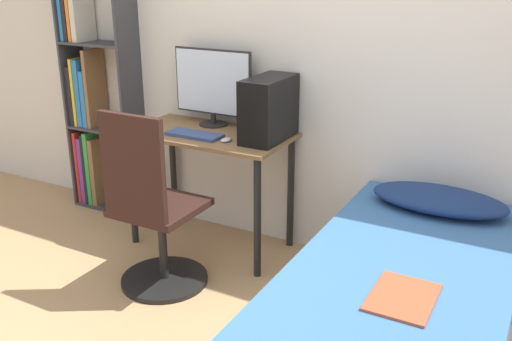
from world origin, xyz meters
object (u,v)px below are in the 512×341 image
Objects in this scene: office_chair at (154,221)px; pc_tower at (269,109)px; bed at (401,315)px; keyboard at (194,135)px; bookshelf at (92,96)px; monitor at (213,85)px.

office_chair is 0.94m from pc_tower.
keyboard reaches higher than bed.
keyboard is 0.85× the size of pc_tower.
bed is 1.41m from pc_tower.
pc_tower is (0.43, 0.16, 0.18)m from keyboard.
monitor is at bearing 0.71° from bookshelf.
pc_tower is at bearing 146.55° from bed.
bed is (2.54, -0.79, -0.59)m from bookshelf.
bookshelf reaches higher than bed.
bookshelf is 1.76× the size of office_chair.
office_chair is 0.58× the size of bed.
bookshelf is at bearing 166.08° from keyboard.
monitor reaches higher than office_chair.
bookshelf reaches higher than monitor.
office_chair is at bearing -83.12° from monitor.
keyboard is at bearing 96.25° from office_chair.
bookshelf is at bearing 145.84° from office_chair.
monitor is at bearing 151.84° from bed.
pc_tower is at bearing 60.45° from office_chair.
keyboard is at bearing -13.92° from bookshelf.
bookshelf is 1.06m from monitor.
keyboard is at bearing -159.83° from pc_tower.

